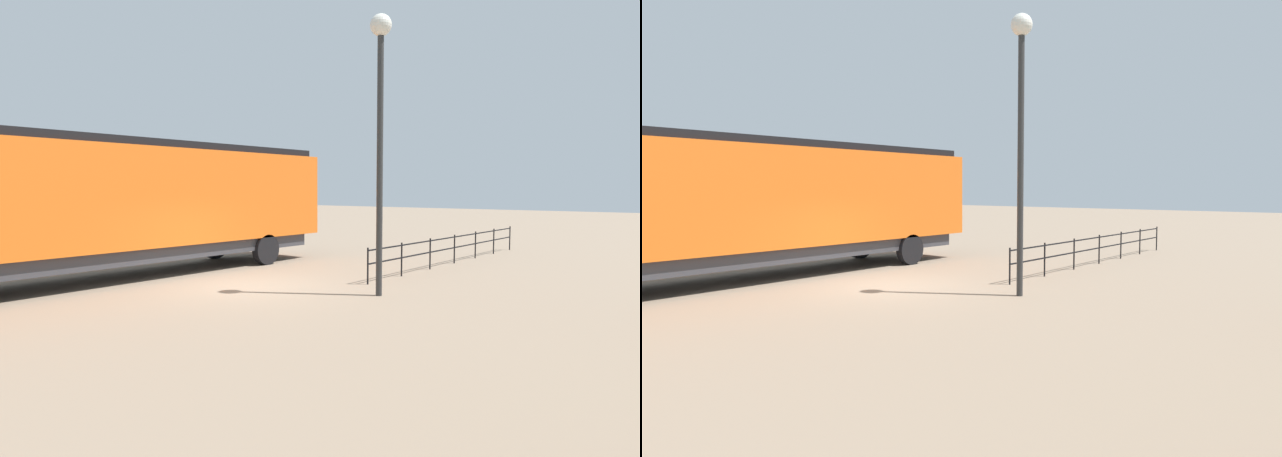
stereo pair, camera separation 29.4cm
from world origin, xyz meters
The scene contains 4 objects.
ground_plane centered at (0.00, 0.00, 0.00)m, with size 120.00×120.00×0.00m, color #84705B.
locomotive centered at (-4.18, -0.97, 2.37)m, with size 3.11×15.49×4.23m.
lamp_post centered at (3.57, 1.19, 5.04)m, with size 0.55×0.55×7.09m.
platform_fence centered at (2.42, 8.10, 0.70)m, with size 0.05×11.47×1.06m.
Camera 2 is at (11.37, -10.48, 2.75)m, focal length 30.85 mm.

